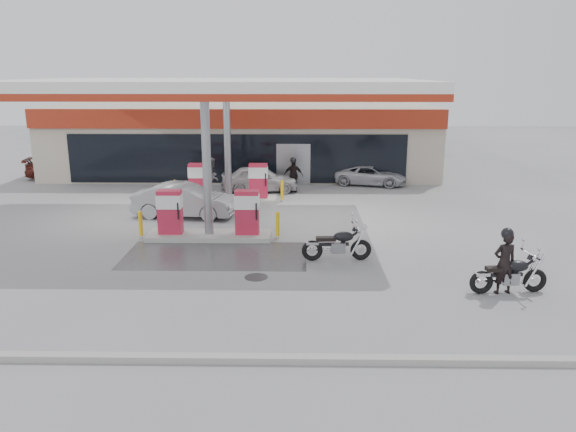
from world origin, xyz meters
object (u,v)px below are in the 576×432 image
pump_island_far (229,186)px  sedan_white (260,179)px  pump_island_near (209,219)px  parked_car_right (371,175)px  biker_main (504,263)px  biker_walking (293,175)px  hatchback_silver (184,200)px  parked_motorcycle (338,245)px  attendant (212,177)px  main_motorcycle (510,276)px  parked_car_left (64,168)px

pump_island_far → sedan_white: 2.56m
pump_island_near → parked_car_right: bearing=54.5°
biker_main → parked_car_right: biker_main is taller
biker_walking → hatchback_silver: bearing=-128.4°
parked_motorcycle → attendant: attendant is taller
hatchback_silver → parked_car_right: 11.06m
pump_island_near → parked_motorcycle: 5.13m
hatchback_silver → biker_walking: bearing=-33.9°
parked_motorcycle → parked_car_right: 12.68m
main_motorcycle → parked_motorcycle: parked_motorcycle is taller
biker_main → main_motorcycle: bearing=176.8°
attendant → parked_car_left: size_ratio=0.46×
biker_main → parked_motorcycle: biker_main is taller
pump_island_near → parked_car_right: 12.29m
hatchback_silver → biker_walking: 6.82m
pump_island_near → parked_car_right: (7.14, 10.00, -0.19)m
parked_car_right → parked_motorcycle: bearing=-178.2°
biker_walking → parked_motorcycle: bearing=-79.0°
sedan_white → hatchback_silver: bearing=146.5°
hatchback_silver → parked_car_left: 12.04m
pump_island_far → pump_island_near: bearing=-90.0°
attendant → main_motorcycle: bearing=-128.2°
parked_car_left → biker_walking: 13.44m
parked_car_right → pump_island_near: bearing=158.2°
pump_island_near → parked_car_right: pump_island_near is taller
parked_car_left → hatchback_silver: bearing=-143.0°
biker_walking → parked_car_left: bearing=168.2°
parked_car_left → parked_car_right: size_ratio=1.09×
parked_car_right → biker_main: bearing=-159.8°
parked_car_right → biker_walking: 4.52m
pump_island_near → main_motorcycle: size_ratio=2.33×
sedan_white → parked_car_right: 6.09m
parked_motorcycle → attendant: 10.87m
biker_walking → main_motorcycle: bearing=-62.7°
pump_island_near → parked_car_left: size_ratio=1.24×
hatchback_silver → parked_motorcycle: bearing=-125.0°
attendant → sedan_white: bearing=-49.4°
sedan_white → main_motorcycle: bearing=-154.5°
pump_island_far → parked_car_right: bearing=29.3°
pump_island_near → attendant: 7.06m
attendant → pump_island_near: bearing=-160.2°
pump_island_near → sedan_white: pump_island_near is taller
attendant → parked_car_left: bearing=75.5°
pump_island_far → sedan_white: pump_island_far is taller
biker_walking → biker_main: bearing=-63.4°
biker_main → parked_motorcycle: (-4.33, 2.69, -0.36)m
parked_car_left → sedan_white: bearing=-114.6°
biker_walking → sedan_white: bearing=-177.2°
pump_island_near → sedan_white: 8.31m
pump_island_near → main_motorcycle: (9.05, -5.07, -0.21)m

